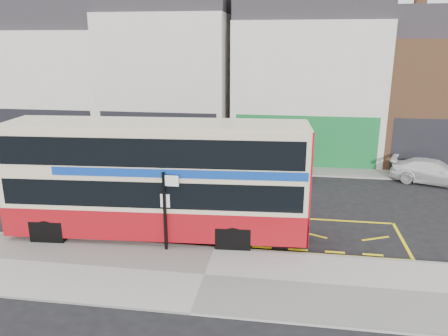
% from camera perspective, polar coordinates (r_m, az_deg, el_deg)
% --- Properties ---
extents(ground, '(120.00, 120.00, 0.00)m').
position_cam_1_polar(ground, '(16.51, -1.02, -10.23)').
color(ground, black).
rests_on(ground, ground).
extents(pavement, '(40.00, 4.00, 0.15)m').
position_cam_1_polar(pavement, '(14.48, -2.58, -13.96)').
color(pavement, '#A9A5A0').
rests_on(pavement, ground).
extents(kerb, '(40.00, 0.15, 0.15)m').
position_cam_1_polar(kerb, '(16.15, -1.25, -10.57)').
color(kerb, gray).
rests_on(kerb, ground).
extents(far_pavement, '(50.00, 3.00, 0.15)m').
position_cam_1_polar(far_pavement, '(26.71, 2.90, 0.37)').
color(far_pavement, '#A9A5A0').
rests_on(far_pavement, ground).
extents(road_markings, '(14.00, 3.40, 0.01)m').
position_cam_1_polar(road_markings, '(17.94, -0.17, -7.97)').
color(road_markings, yellow).
rests_on(road_markings, ground).
extents(terrace_far_left, '(8.00, 8.01, 10.80)m').
position_cam_1_polar(terrace_far_left, '(33.71, -20.16, 10.93)').
color(terrace_far_left, silver).
rests_on(terrace_far_left, ground).
extents(terrace_left, '(8.00, 8.01, 11.80)m').
position_cam_1_polar(terrace_left, '(30.69, -6.69, 12.29)').
color(terrace_left, silver).
rests_on(terrace_left, ground).
extents(terrace_green_shop, '(9.00, 8.01, 11.30)m').
position_cam_1_polar(terrace_green_shop, '(29.67, 10.71, 11.51)').
color(terrace_green_shop, silver).
rests_on(terrace_green_shop, ground).
extents(double_decker_bus, '(11.40, 3.28, 4.50)m').
position_cam_1_polar(double_decker_bus, '(16.70, -8.57, -1.35)').
color(double_decker_bus, beige).
rests_on(double_decker_bus, ground).
extents(bus_stop_post, '(0.72, 0.12, 2.90)m').
position_cam_1_polar(bus_stop_post, '(15.42, -7.53, -4.65)').
color(bus_stop_post, black).
rests_on(bus_stop_post, pavement).
extents(car_silver, '(3.80, 2.16, 1.22)m').
position_cam_1_polar(car_silver, '(28.34, -20.81, 1.36)').
color(car_silver, '#B4B4B9').
rests_on(car_silver, ground).
extents(car_grey, '(4.57, 2.75, 1.42)m').
position_cam_1_polar(car_grey, '(24.77, 5.84, 0.57)').
color(car_grey, '#404247').
rests_on(car_grey, ground).
extents(car_white, '(4.73, 3.10, 1.27)m').
position_cam_1_polar(car_white, '(25.91, 25.72, -0.47)').
color(car_white, white).
rests_on(car_white, ground).
extents(street_tree_right, '(2.20, 2.20, 4.76)m').
position_cam_1_polar(street_tree_right, '(27.70, 19.84, 6.71)').
color(street_tree_right, '#332616').
rests_on(street_tree_right, ground).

